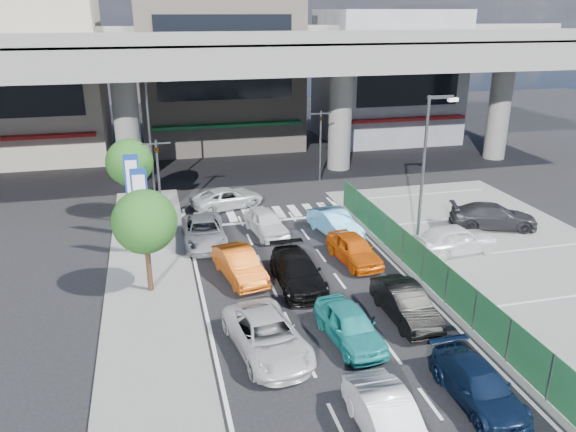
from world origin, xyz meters
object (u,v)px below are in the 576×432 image
object	(u,v)px
crossing_wagon_silver	(227,198)
parked_sedan_dgrey	(493,216)
tree_far	(130,162)
hatch_black_mid_right	(406,304)
hatch_white_back_mid	(389,420)
sedan_white_mid_left	(267,336)
minivan_navy_back	(479,386)
taxi_orange_left	(239,265)
wagon_silver_front_left	(204,232)
traffic_cone	(432,249)
traffic_light_right	(321,128)
taxi_orange_right	(354,249)
street_lamp_left	(152,127)
parked_sedan_white	(455,239)
street_lamp_right	(427,159)
traffic_light_left	(157,162)
signboard_far	(133,184)
sedan_white_front_mid	(266,222)
tree_near	(145,222)
kei_truck_front_right	(335,223)
sedan_black_mid	(298,271)
signboard_near	(140,201)
taxi_teal_mid	(350,325)

from	to	relation	value
crossing_wagon_silver	parked_sedan_dgrey	size ratio (longest dim) A/B	0.95
tree_far	hatch_black_mid_right	world-z (taller)	tree_far
hatch_white_back_mid	sedan_white_mid_left	size ratio (longest dim) A/B	0.84
minivan_navy_back	taxi_orange_left	distance (m)	12.27
wagon_silver_front_left	traffic_cone	xyz separation A→B (m)	(11.14, -4.57, -0.25)
wagon_silver_front_left	parked_sedan_dgrey	xyz separation A→B (m)	(16.47, -1.79, 0.10)
traffic_light_right	taxi_orange_right	bearing A→B (deg)	-100.12
street_lamp_left	parked_sedan_white	bearing A→B (deg)	-42.35
traffic_light_right	street_lamp_right	bearing A→B (deg)	-82.66
traffic_light_left	minivan_navy_back	xyz separation A→B (m)	(9.32, -18.24, -3.33)
street_lamp_left	signboard_far	bearing A→B (deg)	-100.31
hatch_white_back_mid	taxi_orange_right	world-z (taller)	same
minivan_navy_back	traffic_cone	distance (m)	11.44
crossing_wagon_silver	traffic_cone	xyz separation A→B (m)	(9.06, -10.14, -0.22)
sedan_white_front_mid	traffic_cone	size ratio (longest dim) A/B	5.53
tree_near	kei_truck_front_right	size ratio (longest dim) A/B	1.15
signboard_far	parked_sedan_white	xyz separation A→B (m)	(16.01, -6.43, -2.24)
sedan_black_mid	minivan_navy_back	bearing A→B (deg)	-69.19
signboard_near	traffic_light_right	bearing A→B (deg)	40.91
crossing_wagon_silver	signboard_far	bearing A→B (deg)	106.18
street_lamp_right	crossing_wagon_silver	world-z (taller)	street_lamp_right
minivan_navy_back	kei_truck_front_right	bearing A→B (deg)	88.64
wagon_silver_front_left	parked_sedan_white	size ratio (longest dim) A/B	1.07
parked_sedan_dgrey	signboard_far	bearing A→B (deg)	99.14
wagon_silver_front_left	traffic_cone	bearing A→B (deg)	-21.09
sedan_white_front_mid	crossing_wagon_silver	distance (m)	5.23
taxi_orange_left	wagon_silver_front_left	size ratio (longest dim) A/B	0.87
tree_near	taxi_teal_mid	size ratio (longest dim) A/B	1.19
signboard_far	taxi_teal_mid	bearing A→B (deg)	-58.47
taxi_teal_mid	sedan_white_front_mid	world-z (taller)	same
hatch_white_back_mid	wagon_silver_front_left	bearing A→B (deg)	102.07
sedan_white_mid_left	hatch_black_mid_right	world-z (taller)	same
sedan_black_mid	kei_truck_front_right	distance (m)	6.57
taxi_orange_right	crossing_wagon_silver	bearing A→B (deg)	110.73
street_lamp_right	parked_sedan_dgrey	distance (m)	6.70
street_lamp_right	taxi_orange_right	distance (m)	5.95
hatch_white_back_mid	parked_sedan_white	world-z (taller)	parked_sedan_white
parked_sedan_white	traffic_cone	distance (m)	1.41
sedan_black_mid	parked_sedan_white	bearing A→B (deg)	9.57
tree_near	wagon_silver_front_left	world-z (taller)	tree_near
traffic_light_left	signboard_far	world-z (taller)	traffic_light_left
taxi_orange_left	wagon_silver_front_left	xyz separation A→B (m)	(-1.18, 4.61, -0.02)
sedan_black_mid	parked_sedan_white	world-z (taller)	parked_sedan_white
minivan_navy_back	taxi_teal_mid	world-z (taller)	taxi_teal_mid
street_lamp_right	street_lamp_left	bearing A→B (deg)	138.37
traffic_light_right	taxi_teal_mid	distance (m)	21.78
traffic_light_right	tree_near	world-z (taller)	traffic_light_right
sedan_white_front_mid	street_lamp_right	bearing A→B (deg)	-33.71
traffic_light_right	hatch_white_back_mid	size ratio (longest dim) A/B	1.24
sedan_white_mid_left	parked_sedan_white	distance (m)	13.01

